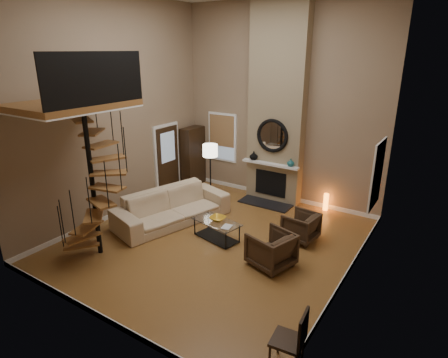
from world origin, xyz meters
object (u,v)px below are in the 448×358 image
Objects in this scene: armchair_near at (303,227)px; coffee_table at (216,228)px; floor_lamp at (210,155)px; hutch at (193,156)px; side_chair at (294,338)px; accent_lamp at (326,202)px; sofa at (172,207)px; armchair_far at (274,251)px.

armchair_near is 2.00m from coffee_table.
coffee_table is 2.50m from floor_lamp.
side_chair is (5.74, -5.26, -0.42)m from hutch.
hutch is at bearing -176.31° from accent_lamp.
sofa is 4.17m from accent_lamp.
accent_lamp is at bearing 22.52° from floor_lamp.
accent_lamp is (4.35, 0.28, -0.70)m from hutch.
sofa is 1.71× the size of floor_lamp.
accent_lamp is at bearing -169.52° from armchair_near.
accent_lamp reaches higher than coffee_table.
side_chair reaches higher than accent_lamp.
armchair_near reaches higher than accent_lamp.
floor_lamp reaches higher than side_chair.
sofa is at bearing -93.35° from floor_lamp.
accent_lamp is at bearing 3.69° from hutch.
hutch is 7.80m from side_chair.
armchair_near is 0.42× the size of floor_lamp.
sofa is at bearing -137.59° from accent_lamp.
hutch is 3.92m from coffee_table.
hutch is 1.73m from floor_lamp.
armchair_far is 0.47× the size of floor_lamp.
sofa reaches higher than armchair_near.
floor_lamp is at bearing -35.19° from hutch.
sofa is 6.32× the size of accent_lamp.
armchair_near is 0.88× the size of armchair_far.
armchair_far is (4.38, -3.05, -0.60)m from hutch.
floor_lamp is (0.09, 1.57, 1.02)m from sofa.
armchair_near is at bearing 29.83° from coffee_table.
coffee_table is 3.95m from side_chair.
coffee_table is at bearing -80.44° from sofa.
side_chair is (3.00, -2.56, 0.24)m from coffee_table.
hutch is 4.83m from armchair_near.
hutch reaches higher than armchair_near.
sofa is at bearing 148.63° from side_chair.
accent_lamp is (3.08, 2.81, -0.15)m from sofa.
side_chair is at bearing -75.84° from accent_lamp.
sofa is at bearing -82.59° from armchair_far.
sofa is 3.16m from armchair_far.
accent_lamp is (2.99, 1.24, -1.16)m from floor_lamp.
armchair_near is 2.00m from accent_lamp.
side_chair is (1.26, -3.55, 0.17)m from armchair_near.
armchair_far is 0.66× the size of coffee_table.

